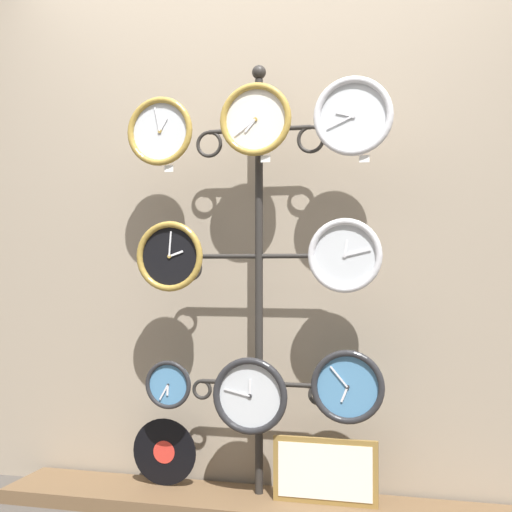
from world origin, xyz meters
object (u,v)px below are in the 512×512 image
at_px(clock_middle_right, 345,256).
at_px(clock_bottom_right, 348,387).
at_px(clock_bottom_center, 250,396).
at_px(clock_top_right, 353,116).
at_px(clock_bottom_left, 169,385).
at_px(vinyl_record, 164,452).
at_px(clock_top_left, 160,131).
at_px(picture_frame, 325,471).
at_px(clock_middle_left, 170,256).
at_px(display_stand, 259,372).
at_px(clock_top_center, 256,120).

height_order(clock_middle_right, clock_bottom_right, clock_middle_right).
relative_size(clock_middle_right, clock_bottom_center, 0.94).
xyz_separation_m(clock_top_right, clock_bottom_center, (-0.43, 0.01, -1.13)).
distance_m(clock_bottom_left, vinyl_record, 0.33).
relative_size(clock_top_right, clock_middle_right, 1.07).
bearing_deg(clock_top_left, picture_frame, 2.28).
height_order(clock_middle_left, clock_bottom_center, clock_middle_left).
relative_size(clock_top_right, clock_bottom_right, 1.08).
height_order(clock_bottom_center, clock_bottom_right, clock_bottom_right).
relative_size(display_stand, clock_top_center, 6.15).
bearing_deg(clock_bottom_left, clock_bottom_center, -0.93).
bearing_deg(clock_bottom_center, clock_middle_right, 1.23).
distance_m(clock_top_left, clock_middle_right, 0.96).
xyz_separation_m(clock_top_right, clock_middle_left, (-0.78, 0.00, -0.55)).
relative_size(vinyl_record, picture_frame, 0.69).
height_order(clock_middle_right, clock_bottom_left, clock_middle_right).
bearing_deg(clock_top_left, clock_top_center, 0.22).
bearing_deg(clock_bottom_right, clock_bottom_left, -179.17).
relative_size(clock_middle_right, picture_frame, 0.70).
bearing_deg(clock_bottom_right, clock_top_left, -179.43).
relative_size(clock_middle_right, vinyl_record, 1.02).
relative_size(clock_top_left, clock_middle_right, 0.99).
distance_m(clock_top_center, clock_bottom_left, 1.18).
height_order(clock_bottom_right, vinyl_record, clock_bottom_right).
distance_m(clock_bottom_right, vinyl_record, 0.89).
distance_m(display_stand, clock_top_right, 1.13).
bearing_deg(display_stand, clock_bottom_right, -12.46).
bearing_deg(clock_middle_right, clock_top_left, 179.97).
bearing_deg(picture_frame, clock_middle_right, -18.25).
relative_size(clock_bottom_center, vinyl_record, 1.08).
xyz_separation_m(clock_middle_left, clock_bottom_left, (-0.01, 0.02, -0.55)).
xyz_separation_m(clock_middle_left, vinyl_record, (-0.07, 0.11, -0.86)).
relative_size(clock_top_right, picture_frame, 0.75).
xyz_separation_m(clock_bottom_left, clock_bottom_center, (0.36, -0.01, -0.03)).
xyz_separation_m(clock_top_center, clock_top_right, (0.41, -0.02, -0.01)).
distance_m(clock_top_center, picture_frame, 1.47).
relative_size(clock_top_center, clock_bottom_center, 0.96).
bearing_deg(display_stand, vinyl_record, -179.95).
distance_m(clock_bottom_center, picture_frame, 0.43).
bearing_deg(picture_frame, clock_bottom_right, -11.97).
distance_m(clock_bottom_left, clock_bottom_center, 0.36).
bearing_deg(clock_top_right, clock_top_center, 177.06).
bearing_deg(clock_top_right, clock_middle_left, 179.93).
xyz_separation_m(clock_middle_right, clock_bottom_left, (-0.75, -0.00, -0.55)).
distance_m(clock_top_left, clock_bottom_left, 1.08).
height_order(clock_top_center, picture_frame, clock_top_center).
height_order(clock_top_right, vinyl_record, clock_top_right).
bearing_deg(clock_bottom_center, clock_top_center, 26.83).
height_order(clock_top_center, clock_bottom_left, clock_top_center).
relative_size(clock_bottom_left, clock_bottom_center, 0.65).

